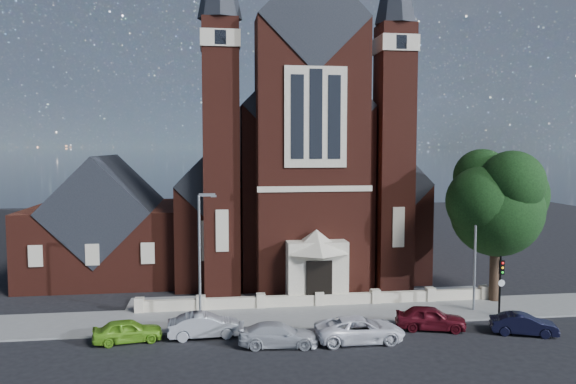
# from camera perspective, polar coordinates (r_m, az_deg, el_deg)

# --- Properties ---
(ground) EXTENTS (120.00, 120.00, 0.00)m
(ground) POSITION_cam_1_polar(r_m,az_deg,el_deg) (47.42, 1.18, -8.73)
(ground) COLOR black
(ground) RESTS_ON ground
(pavement_strip) EXTENTS (60.00, 5.00, 0.12)m
(pavement_strip) POSITION_cam_1_polar(r_m,az_deg,el_deg) (37.44, 3.75, -12.38)
(pavement_strip) COLOR slate
(pavement_strip) RESTS_ON ground
(forecourt_paving) EXTENTS (26.00, 3.00, 0.14)m
(forecourt_paving) POSITION_cam_1_polar(r_m,az_deg,el_deg) (41.22, 2.62, -10.79)
(forecourt_paving) COLOR slate
(forecourt_paving) RESTS_ON ground
(forecourt_wall) EXTENTS (24.00, 0.40, 0.90)m
(forecourt_wall) POSITION_cam_1_polar(r_m,az_deg,el_deg) (39.32, 3.16, -11.55)
(forecourt_wall) COLOR #C1B49A
(forecourt_wall) RESTS_ON ground
(church) EXTENTS (20.01, 34.90, 29.20)m
(church) POSITION_cam_1_polar(r_m,az_deg,el_deg) (54.08, -0.12, 1.68)
(church) COLOR #4A1C13
(church) RESTS_ON ground
(parish_hall) EXTENTS (12.00, 12.20, 10.24)m
(parish_hall) POSITION_cam_1_polar(r_m,az_deg,el_deg) (49.85, -17.91, -3.61)
(parish_hall) COLOR #4A1C13
(parish_hall) RESTS_ON ground
(street_tree) EXTENTS (6.40, 6.60, 10.70)m
(street_tree) POSITION_cam_1_polar(r_m,az_deg,el_deg) (41.54, 20.74, -1.19)
(street_tree) COLOR black
(street_tree) RESTS_ON ground
(street_lamp_left) EXTENTS (1.16, 0.22, 8.09)m
(street_lamp_left) POSITION_cam_1_polar(r_m,az_deg,el_deg) (35.16, -8.84, -5.83)
(street_lamp_left) COLOR gray
(street_lamp_left) RESTS_ON ground
(street_lamp_right) EXTENTS (1.16, 0.22, 8.09)m
(street_lamp_right) POSITION_cam_1_polar(r_m,az_deg,el_deg) (39.19, 18.61, -4.94)
(street_lamp_right) COLOR gray
(street_lamp_right) RESTS_ON ground
(traffic_signal) EXTENTS (0.28, 0.42, 4.00)m
(traffic_signal) POSITION_cam_1_polar(r_m,az_deg,el_deg) (38.62, 20.80, -8.19)
(traffic_signal) COLOR black
(traffic_signal) RESTS_ON ground
(car_lime_van) EXTENTS (4.02, 2.16, 1.30)m
(car_lime_van) POSITION_cam_1_polar(r_m,az_deg,el_deg) (33.60, -15.97, -13.39)
(car_lime_van) COLOR #6BAE22
(car_lime_van) RESTS_ON ground
(car_silver_a) EXTENTS (4.30, 1.77, 1.39)m
(car_silver_a) POSITION_cam_1_polar(r_m,az_deg,el_deg) (33.47, -8.47, -13.26)
(car_silver_a) COLOR #A2A6AA
(car_silver_a) RESTS_ON ground
(car_silver_b) EXTENTS (4.57, 2.23, 1.28)m
(car_silver_b) POSITION_cam_1_polar(r_m,az_deg,el_deg) (31.77, -0.98, -14.29)
(car_silver_b) COLOR #BABDC3
(car_silver_b) RESTS_ON ground
(car_white_suv) EXTENTS (5.06, 2.36, 1.40)m
(car_white_suv) POSITION_cam_1_polar(r_m,az_deg,el_deg) (32.69, 7.31, -13.67)
(car_white_suv) COLOR white
(car_white_suv) RESTS_ON ground
(car_dark_red) EXTENTS (4.44, 2.69, 1.41)m
(car_dark_red) POSITION_cam_1_polar(r_m,az_deg,el_deg) (35.48, 14.28, -12.29)
(car_dark_red) COLOR #550E18
(car_dark_red) RESTS_ON ground
(car_navy) EXTENTS (3.93, 2.46, 1.22)m
(car_navy) POSITION_cam_1_polar(r_m,az_deg,el_deg) (36.29, 22.81, -12.28)
(car_navy) COLOR black
(car_navy) RESTS_ON ground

